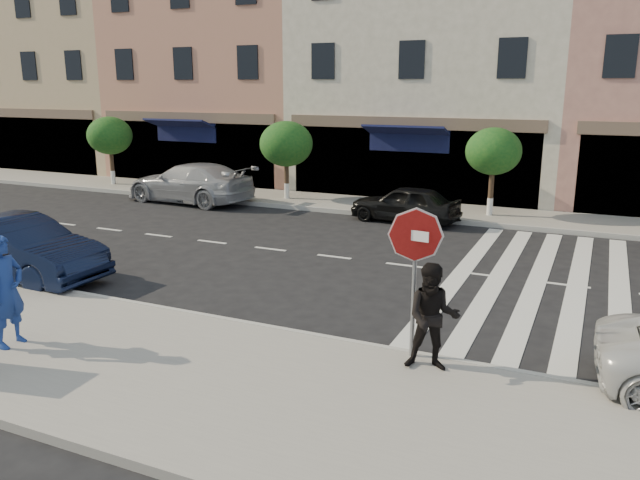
{
  "coord_description": "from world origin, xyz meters",
  "views": [
    {
      "loc": [
        6.48,
        -11.15,
        4.6
      ],
      "look_at": [
        1.17,
        0.49,
        1.4
      ],
      "focal_mm": 35.0,
      "sensor_mm": 36.0,
      "label": 1
    }
  ],
  "objects": [
    {
      "name": "car_near_mid",
      "position": [
        -6.15,
        -1.0,
        0.76
      ],
      "size": [
        4.65,
        1.7,
        1.52
      ],
      "primitive_type": "imported",
      "rotation": [
        0.0,
        0.0,
        1.55
      ],
      "color": "black",
      "rests_on": "ground"
    },
    {
      "name": "ground",
      "position": [
        0.0,
        0.0,
        0.0
      ],
      "size": [
        120.0,
        120.0,
        0.0
      ],
      "primitive_type": "plane",
      "color": "black",
      "rests_on": "ground"
    },
    {
      "name": "street_tree_wa",
      "position": [
        -14.0,
        10.8,
        2.33
      ],
      "size": [
        2.0,
        2.0,
        3.05
      ],
      "color": "#473323",
      "rests_on": "sidewalk_far"
    },
    {
      "name": "car_far_mid",
      "position": [
        0.43,
        9.1,
        0.64
      ],
      "size": [
        3.91,
        1.99,
        1.28
      ],
      "primitive_type": "imported",
      "rotation": [
        0.0,
        0.0,
        -1.7
      ],
      "color": "black",
      "rests_on": "ground"
    },
    {
      "name": "walker",
      "position": [
        4.27,
        -2.0,
        1.03
      ],
      "size": [
        0.99,
        0.85,
        1.76
      ],
      "primitive_type": "imported",
      "rotation": [
        0.0,
        0.0,
        0.24
      ],
      "color": "black",
      "rests_on": "sidewalk_near"
    },
    {
      "name": "car_far_left",
      "position": [
        -8.46,
        9.1,
        0.79
      ],
      "size": [
        5.6,
        2.66,
        1.58
      ],
      "primitive_type": "imported",
      "rotation": [
        0.0,
        0.0,
        -1.66
      ],
      "color": "#A3A3A8",
      "rests_on": "ground"
    },
    {
      "name": "street_tree_wb",
      "position": [
        -5.0,
        10.8,
        2.31
      ],
      "size": [
        2.1,
        2.1,
        3.06
      ],
      "color": "#473323",
      "rests_on": "sidewalk_far"
    },
    {
      "name": "building_centre",
      "position": [
        -0.5,
        17.0,
        5.5
      ],
      "size": [
        11.0,
        9.0,
        11.0
      ],
      "primitive_type": "cube",
      "color": "beige",
      "rests_on": "ground"
    },
    {
      "name": "stop_sign",
      "position": [
        3.84,
        -1.67,
        2.0
      ],
      "size": [
        0.9,
        0.16,
        2.55
      ],
      "rotation": [
        0.0,
        0.0,
        -0.14
      ],
      "color": "gray",
      "rests_on": "sidewalk_near"
    },
    {
      "name": "building_west_far",
      "position": [
        -22.0,
        17.0,
        6.0
      ],
      "size": [
        12.0,
        9.0,
        12.0
      ],
      "primitive_type": "cube",
      "color": "tan",
      "rests_on": "ground"
    },
    {
      "name": "photographer",
      "position": [
        -2.68,
        -4.12,
        1.14
      ],
      "size": [
        0.53,
        0.76,
        1.99
      ],
      "primitive_type": "imported",
      "rotation": [
        0.0,
        0.0,
        1.64
      ],
      "color": "navy",
      "rests_on": "sidewalk_near"
    },
    {
      "name": "street_tree_c",
      "position": [
        3.0,
        10.8,
        2.36
      ],
      "size": [
        1.9,
        1.9,
        3.04
      ],
      "color": "#473323",
      "rests_on": "sidewalk_far"
    },
    {
      "name": "sidewalk_near",
      "position": [
        0.0,
        -3.75,
        0.07
      ],
      "size": [
        60.0,
        4.5,
        0.15
      ],
      "primitive_type": "cube",
      "color": "gray",
      "rests_on": "ground"
    },
    {
      "name": "building_west_mid",
      "position": [
        -11.0,
        17.0,
        7.0
      ],
      "size": [
        10.0,
        9.0,
        14.0
      ],
      "primitive_type": "cube",
      "color": "tan",
      "rests_on": "ground"
    },
    {
      "name": "sidewalk_far",
      "position": [
        0.0,
        11.0,
        0.07
      ],
      "size": [
        60.0,
        3.0,
        0.15
      ],
      "primitive_type": "cube",
      "color": "gray",
      "rests_on": "ground"
    }
  ]
}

